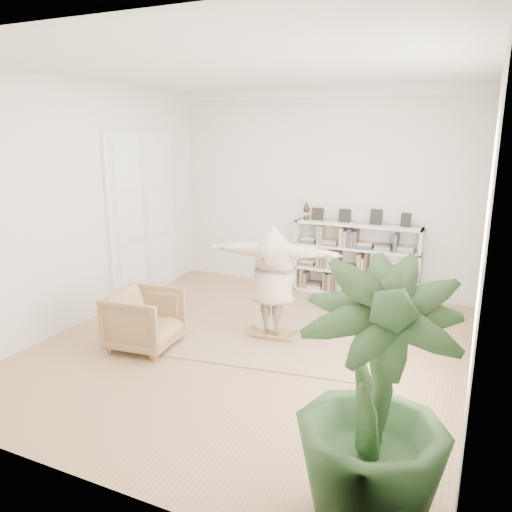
{
  "coord_description": "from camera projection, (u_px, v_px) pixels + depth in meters",
  "views": [
    {
      "loc": [
        2.71,
        -5.7,
        2.89
      ],
      "look_at": [
        -0.1,
        0.4,
        1.18
      ],
      "focal_mm": 35.0,
      "sensor_mm": 36.0,
      "label": 1
    }
  ],
  "objects": [
    {
      "name": "room_shell",
      "position": [
        323.0,
        92.0,
        8.55
      ],
      "size": [
        6.0,
        6.0,
        6.0
      ],
      "color": "silver",
      "rests_on": "floor"
    },
    {
      "name": "doors",
      "position": [
        142.0,
        217.0,
        8.72
      ],
      "size": [
        0.09,
        1.78,
        2.92
      ],
      "color": "white",
      "rests_on": "floor"
    },
    {
      "name": "houseplant",
      "position": [
        373.0,
        401.0,
        3.56
      ],
      "size": [
        1.35,
        1.35,
        2.01
      ],
      "primitive_type": "imported",
      "rotation": [
        0.0,
        0.0,
        0.23
      ],
      "color": "#2F5128",
      "rests_on": "floor"
    },
    {
      "name": "bookshelf",
      "position": [
        356.0,
        260.0,
        8.85
      ],
      "size": [
        2.2,
        0.35,
        1.64
      ],
      "color": "silver",
      "rests_on": "floor"
    },
    {
      "name": "armchair",
      "position": [
        145.0,
        320.0,
        6.74
      ],
      "size": [
        0.96,
        0.94,
        0.79
      ],
      "primitive_type": "imported",
      "rotation": [
        0.0,
        0.0,
        1.68
      ],
      "color": "tan",
      "rests_on": "floor"
    },
    {
      "name": "floor",
      "position": [
        250.0,
        347.0,
        6.83
      ],
      "size": [
        6.0,
        6.0,
        0.0
      ],
      "primitive_type": "plane",
      "color": "#92724B",
      "rests_on": "ground"
    },
    {
      "name": "rug",
      "position": [
        273.0,
        337.0,
        7.11
      ],
      "size": [
        2.75,
        2.32,
        0.02
      ],
      "primitive_type": "cube",
      "rotation": [
        0.0,
        0.0,
        0.13
      ],
      "color": "tan",
      "rests_on": "floor"
    },
    {
      "name": "rocker_board",
      "position": [
        273.0,
        334.0,
        7.1
      ],
      "size": [
        0.5,
        0.34,
        0.1
      ],
      "rotation": [
        0.0,
        0.0,
        0.13
      ],
      "color": "#99663D",
      "rests_on": "rug"
    },
    {
      "name": "person",
      "position": [
        273.0,
        278.0,
        6.9
      ],
      "size": [
        1.97,
        0.77,
        1.56
      ],
      "primitive_type": "imported",
      "rotation": [
        0.0,
        0.0,
        3.28
      ],
      "color": "tan",
      "rests_on": "rocker_board"
    }
  ]
}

